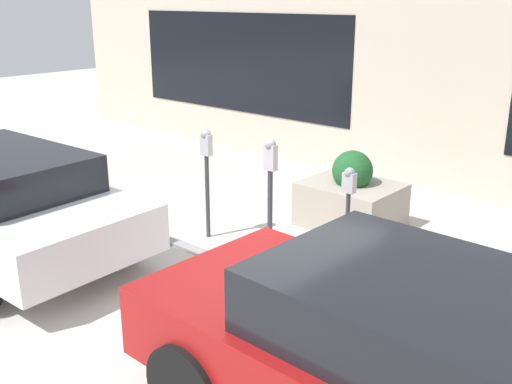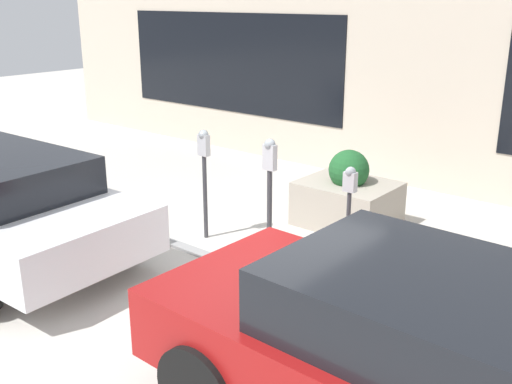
{
  "view_description": "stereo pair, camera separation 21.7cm",
  "coord_description": "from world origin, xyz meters",
  "px_view_note": "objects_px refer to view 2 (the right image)",
  "views": [
    {
      "loc": [
        -4.5,
        5.01,
        3.22
      ],
      "look_at": [
        0.0,
        -0.11,
        0.98
      ],
      "focal_mm": 42.0,
      "sensor_mm": 36.0,
      "label": 1
    },
    {
      "loc": [
        -4.34,
        5.16,
        3.22
      ],
      "look_at": [
        0.0,
        -0.11,
        0.98
      ],
      "focal_mm": 42.0,
      "sensor_mm": 36.0,
      "label": 2
    }
  ],
  "objects_px": {
    "planter_box": "(347,198)",
    "parked_car_front": "(409,355)",
    "parking_meter_middle": "(204,163)",
    "parking_meter_nearest": "(349,201)",
    "parking_meter_second": "(270,179)"
  },
  "relations": [
    {
      "from": "planter_box",
      "to": "parked_car_front",
      "type": "distance_m",
      "value": 4.62
    },
    {
      "from": "parking_meter_middle",
      "to": "parked_car_front",
      "type": "distance_m",
      "value": 4.49
    },
    {
      "from": "parking_meter_nearest",
      "to": "parking_meter_second",
      "type": "xyz_separation_m",
      "value": [
        1.11,
        0.04,
        0.06
      ]
    },
    {
      "from": "parking_meter_nearest",
      "to": "parked_car_front",
      "type": "height_order",
      "value": "parked_car_front"
    },
    {
      "from": "parking_meter_middle",
      "to": "parking_meter_nearest",
      "type": "bearing_deg",
      "value": -179.51
    },
    {
      "from": "parking_meter_second",
      "to": "parking_meter_middle",
      "type": "relative_size",
      "value": 1.03
    },
    {
      "from": "parking_meter_second",
      "to": "planter_box",
      "type": "distance_m",
      "value": 1.83
    },
    {
      "from": "parking_meter_middle",
      "to": "parked_car_front",
      "type": "height_order",
      "value": "parking_meter_middle"
    },
    {
      "from": "parking_meter_middle",
      "to": "planter_box",
      "type": "xyz_separation_m",
      "value": [
        -1.26,
        -1.67,
        -0.66
      ]
    },
    {
      "from": "parking_meter_nearest",
      "to": "parked_car_front",
      "type": "distance_m",
      "value": 2.7
    },
    {
      "from": "parking_meter_middle",
      "to": "parking_meter_second",
      "type": "bearing_deg",
      "value": 178.85
    },
    {
      "from": "parking_meter_nearest",
      "to": "parking_meter_second",
      "type": "relative_size",
      "value": 0.9
    },
    {
      "from": "parking_meter_middle",
      "to": "planter_box",
      "type": "bearing_deg",
      "value": -126.96
    },
    {
      "from": "parking_meter_second",
      "to": "parked_car_front",
      "type": "height_order",
      "value": "parking_meter_second"
    },
    {
      "from": "parking_meter_second",
      "to": "planter_box",
      "type": "height_order",
      "value": "parking_meter_second"
    }
  ]
}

